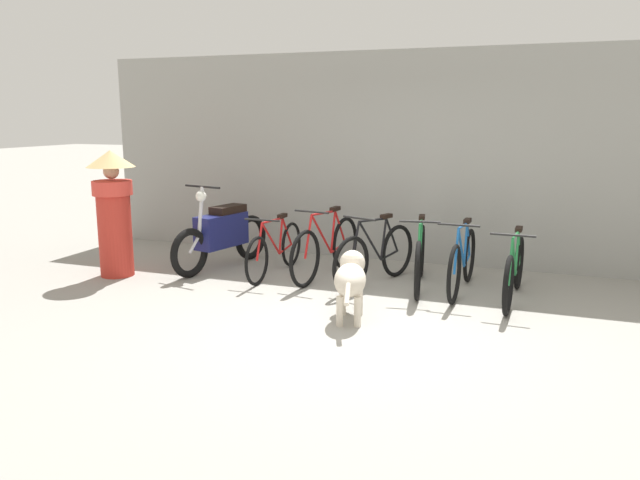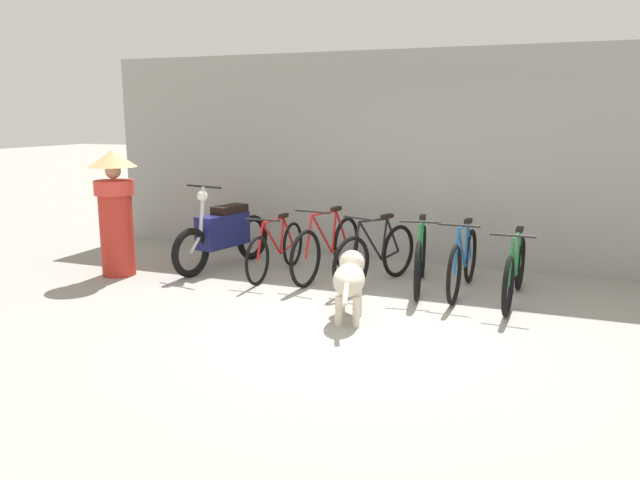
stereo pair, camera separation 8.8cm
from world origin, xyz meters
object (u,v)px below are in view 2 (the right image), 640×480
object	(u,v)px
bicycle_1	(327,249)
person_in_robes	(115,207)
stray_dog	(350,278)
motorcycle	(223,234)
bicycle_2	(376,256)
bicycle_0	(276,250)
bicycle_3	(420,259)
bicycle_5	(515,272)
bicycle_4	(463,263)

from	to	relation	value
bicycle_1	person_in_robes	distance (m)	2.73
stray_dog	motorcycle	bearing A→B (deg)	44.02
bicycle_1	bicycle_2	world-z (taller)	bicycle_1
bicycle_0	person_in_robes	distance (m)	2.10
bicycle_3	bicycle_5	distance (m)	1.10
bicycle_1	bicycle_2	xyz separation A→B (m)	(0.67, -0.09, -0.02)
bicycle_1	stray_dog	xyz separation A→B (m)	(0.78, -1.43, 0.05)
bicycle_5	person_in_robes	distance (m)	4.90
bicycle_0	stray_dog	world-z (taller)	bicycle_0
bicycle_1	bicycle_4	size ratio (longest dim) A/B	1.05
stray_dog	person_in_robes	size ratio (longest dim) A/B	0.67
bicycle_3	stray_dog	distance (m)	1.44
bicycle_0	person_in_robes	bearing A→B (deg)	-68.78
bicycle_4	stray_dog	bearing A→B (deg)	-32.51
bicycle_4	bicycle_2	bearing A→B (deg)	-87.57
bicycle_2	stray_dog	distance (m)	1.34
motorcycle	stray_dog	distance (m)	2.66
bicycle_2	stray_dog	size ratio (longest dim) A/B	1.45
bicycle_4	motorcycle	xyz separation A→B (m)	(-3.18, 0.06, 0.11)
bicycle_2	bicycle_5	size ratio (longest dim) A/B	0.90
bicycle_1	bicycle_4	distance (m)	1.71
bicycle_5	bicycle_0	bearing A→B (deg)	-89.85
bicycle_2	bicycle_5	bearing A→B (deg)	104.63
bicycle_4	motorcycle	size ratio (longest dim) A/B	0.91
bicycle_4	bicycle_5	world-z (taller)	bicycle_4
stray_dog	bicycle_0	bearing A→B (deg)	33.50
bicycle_3	bicycle_5	xyz separation A→B (m)	(1.08, -0.18, -0.02)
bicycle_3	bicycle_1	bearing A→B (deg)	-101.98
bicycle_5	motorcycle	distance (m)	3.77
bicycle_2	person_in_robes	distance (m)	3.34
bicycle_2	bicycle_3	world-z (taller)	bicycle_3
bicycle_0	bicycle_4	bearing A→B (deg)	91.11
bicycle_3	person_in_robes	size ratio (longest dim) A/B	1.06
bicycle_0	motorcycle	xyz separation A→B (m)	(-0.83, 0.10, 0.14)
bicycle_1	stray_dog	bearing A→B (deg)	36.66
bicycle_5	stray_dog	xyz separation A→B (m)	(-1.51, -1.19, 0.09)
motorcycle	stray_dog	world-z (taller)	motorcycle
bicycle_5	stray_dog	world-z (taller)	bicycle_5
bicycle_2	stray_dog	bearing A→B (deg)	24.65
bicycle_2	motorcycle	world-z (taller)	motorcycle
person_in_robes	bicycle_0	bearing A→B (deg)	-158.71
bicycle_1	stray_dog	distance (m)	1.63
bicycle_0	bicycle_4	world-z (taller)	bicycle_4
person_in_robes	stray_dog	bearing A→B (deg)	170.35
bicycle_2	bicycle_4	world-z (taller)	bicycle_2
bicycle_4	bicycle_0	bearing A→B (deg)	-87.13
bicycle_5	motorcycle	bearing A→B (deg)	-90.85
bicycle_0	motorcycle	distance (m)	0.85
bicycle_0	bicycle_3	xyz separation A→B (m)	(1.85, 0.07, 0.03)
bicycle_3	stray_dog	bearing A→B (deg)	-26.26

